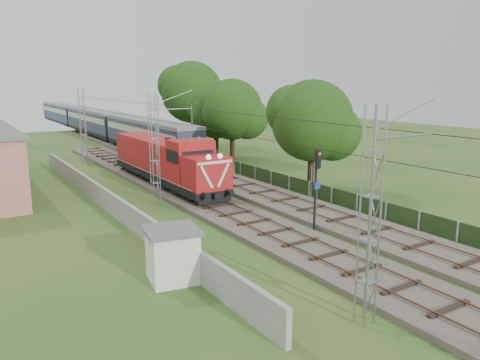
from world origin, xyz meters
TOP-DOWN VIEW (x-y plane):
  - ground at (0.00, 0.00)m, footprint 140.00×140.00m
  - track_main at (0.00, 7.00)m, footprint 4.20×70.00m
  - track_side at (5.00, 20.00)m, footprint 4.20×80.00m
  - catenary at (-2.95, 12.00)m, footprint 3.31×70.00m
  - boundary_wall at (-6.50, 12.00)m, footprint 0.25×40.00m
  - fence at (8.00, 3.00)m, footprint 0.12×32.00m
  - locomotive at (0.00, 17.02)m, footprint 3.00×17.16m
  - coach_rake at (5.00, 57.59)m, footprint 3.18×70.84m
  - signal_post at (2.75, 1.32)m, footprint 0.54×0.42m
  - relay_hut at (-7.40, -0.78)m, footprint 2.69×2.69m
  - tree_a at (9.67, 9.76)m, footprint 6.88×6.55m
  - tree_b at (11.54, 25.26)m, footprint 6.99×6.66m
  - tree_c at (11.53, 28.90)m, footprint 6.32×6.02m
  - tree_d at (14.06, 40.10)m, footprint 8.88×8.46m

SIDE VIEW (x-z plane):
  - ground at x=0.00m, z-range 0.00..0.00m
  - track_main at x=0.00m, z-range -0.04..0.41m
  - track_side at x=5.00m, z-range -0.04..0.41m
  - fence at x=8.00m, z-range 0.00..1.20m
  - boundary_wall at x=-6.50m, z-range 0.00..1.50m
  - relay_hut at x=-7.40m, z-range 0.01..2.41m
  - locomotive at x=0.00m, z-range 0.07..4.42m
  - coach_rake at x=5.00m, z-range 0.78..4.45m
  - signal_post at x=2.75m, z-range 0.91..5.80m
  - catenary at x=-2.95m, z-range 0.05..8.05m
  - tree_c at x=11.53m, z-range 1.01..9.20m
  - tree_a at x=9.67m, z-range 1.11..10.02m
  - tree_b at x=11.54m, z-range 1.12..10.18m
  - tree_d at x=14.06m, z-range 1.43..12.94m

